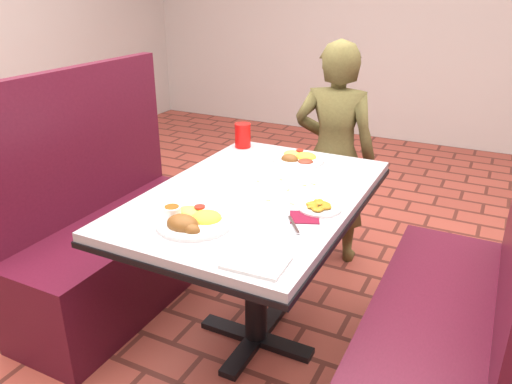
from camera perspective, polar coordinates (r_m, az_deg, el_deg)
dining_table at (r=2.06m, az=-0.00°, el=-2.46°), size 0.81×1.21×0.75m
booth_bench_left at (r=2.63m, az=-15.80°, el=-5.37°), size 0.47×1.20×1.17m
booth_bench_right at (r=2.06m, az=20.99°, el=-14.85°), size 0.47×1.20×1.17m
diner_person at (r=2.85m, az=8.90°, el=4.20°), size 0.49×0.35×1.27m
near_dinner_plate at (r=1.76m, az=-7.33°, el=-2.87°), size 0.27×0.27×0.08m
far_dinner_plate at (r=2.38m, az=4.92°, el=4.09°), size 0.24×0.24×0.06m
plantain_plate at (r=1.88m, az=7.28°, el=-1.68°), size 0.16×0.16×0.02m
maroon_napkin at (r=1.82m, az=5.56°, el=-2.89°), size 0.14×0.14×0.00m
spoon_utensil at (r=1.75m, az=4.32°, el=-3.73°), size 0.09×0.12×0.00m
red_tumbler at (r=2.56m, az=-1.52°, el=6.48°), size 0.08×0.08×0.12m
paper_napkin at (r=1.52m, az=-0.00°, el=-8.07°), size 0.19×0.15×0.01m
knife_utensil at (r=1.76m, az=-7.03°, el=-3.55°), size 0.05×0.17×0.00m
fork_utensil at (r=1.73m, az=-7.56°, el=-4.06°), size 0.01×0.16×0.00m
lettuce_shreds at (r=2.06m, az=1.75°, el=0.41°), size 0.28×0.32×0.00m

